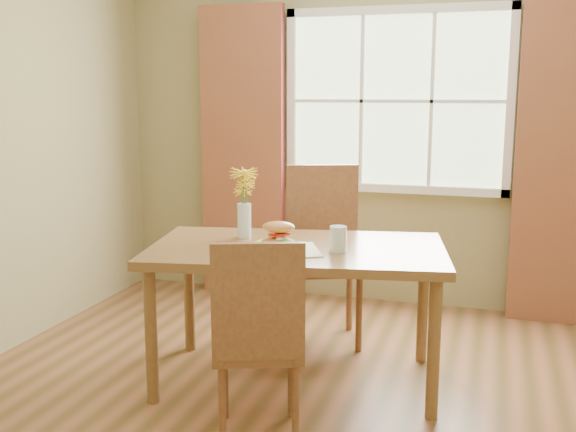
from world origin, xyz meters
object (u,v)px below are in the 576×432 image
(dining_table, at_px, (297,260))
(croissant_sandwich, at_px, (278,234))
(chair_far, at_px, (323,245))
(chair_near, at_px, (258,333))
(flower_vase, at_px, (244,194))
(water_glass, at_px, (338,240))

(dining_table, distance_m, croissant_sandwich, 0.20)
(dining_table, bearing_deg, chair_far, 82.53)
(dining_table, bearing_deg, chair_near, -97.88)
(dining_table, bearing_deg, flower_vase, 150.96)
(croissant_sandwich, bearing_deg, chair_far, 77.06)
(chair_near, bearing_deg, chair_far, 71.98)
(chair_near, distance_m, chair_far, 1.41)
(dining_table, xyz_separation_m, chair_near, (0.03, -0.70, -0.16))
(dining_table, xyz_separation_m, water_glass, (0.24, -0.06, 0.14))
(chair_far, relative_size, water_glass, 8.37)
(water_glass, relative_size, flower_vase, 0.33)
(croissant_sandwich, height_order, water_glass, croissant_sandwich)
(dining_table, height_order, croissant_sandwich, croissant_sandwich)
(flower_vase, bearing_deg, croissant_sandwich, -38.78)
(croissant_sandwich, distance_m, water_glass, 0.31)
(dining_table, height_order, flower_vase, flower_vase)
(chair_near, relative_size, croissant_sandwich, 4.91)
(chair_far, bearing_deg, water_glass, -91.67)
(chair_near, distance_m, flower_vase, 1.02)
(dining_table, relative_size, croissant_sandwich, 8.69)
(chair_near, height_order, water_glass, chair_near)
(flower_vase, bearing_deg, dining_table, -18.77)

